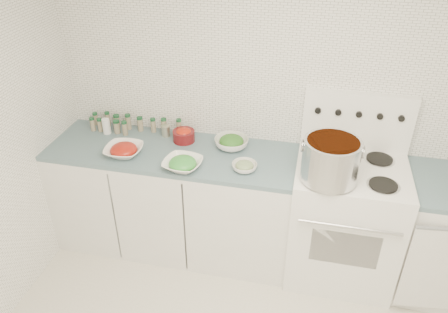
% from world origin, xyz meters
% --- Properties ---
extents(room_walls, '(3.54, 3.04, 2.52)m').
position_xyz_m(room_walls, '(0.00, 0.00, 1.56)').
color(room_walls, white).
rests_on(room_walls, ground).
extents(counter_left, '(1.85, 0.62, 0.90)m').
position_xyz_m(counter_left, '(-0.82, 1.19, 0.45)').
color(counter_left, white).
rests_on(counter_left, ground).
extents(stove, '(0.76, 0.70, 1.36)m').
position_xyz_m(stove, '(0.48, 1.19, 0.50)').
color(stove, white).
rests_on(stove, ground).
extents(stock_pot, '(0.39, 0.36, 0.28)m').
position_xyz_m(stock_pot, '(0.31, 1.00, 1.10)').
color(stock_pot, silver).
rests_on(stock_pot, stove).
extents(bowl_tomato, '(0.28, 0.28, 0.09)m').
position_xyz_m(bowl_tomato, '(-1.14, 1.06, 0.94)').
color(bowl_tomato, white).
rests_on(bowl_tomato, counter_left).
extents(bowl_snowpea, '(0.29, 0.29, 0.09)m').
position_xyz_m(bowl_snowpea, '(-0.67, 0.98, 0.94)').
color(bowl_snowpea, white).
rests_on(bowl_snowpea, counter_left).
extents(bowl_broccoli, '(0.30, 0.30, 0.10)m').
position_xyz_m(bowl_broccoli, '(-0.40, 1.33, 0.95)').
color(bowl_broccoli, white).
rests_on(bowl_broccoli, counter_left).
extents(bowl_zucchini, '(0.20, 0.20, 0.07)m').
position_xyz_m(bowl_zucchini, '(-0.25, 1.05, 0.93)').
color(bowl_zucchini, white).
rests_on(bowl_zucchini, counter_left).
extents(bowl_pepper, '(0.17, 0.17, 0.11)m').
position_xyz_m(bowl_pepper, '(-0.77, 1.35, 0.95)').
color(bowl_pepper, '#570F12').
rests_on(bowl_pepper, counter_left).
extents(salt_canister, '(0.08, 0.08, 0.12)m').
position_xyz_m(salt_canister, '(-1.40, 1.33, 0.96)').
color(salt_canister, white).
rests_on(salt_canister, counter_left).
extents(tin_can, '(0.07, 0.07, 0.09)m').
position_xyz_m(tin_can, '(-0.93, 1.39, 0.94)').
color(tin_can, '#B2AD96').
rests_on(tin_can, counter_left).
extents(spice_cluster, '(0.76, 0.16, 0.13)m').
position_xyz_m(spice_cluster, '(-1.26, 1.41, 0.96)').
color(spice_cluster, gray).
rests_on(spice_cluster, counter_left).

